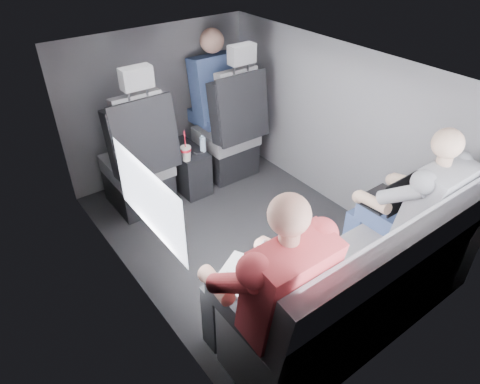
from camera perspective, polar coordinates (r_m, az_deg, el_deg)
floor at (r=3.39m, az=0.83°, el=-5.92°), size 2.60×2.60×0.00m
ceiling at (r=2.71m, az=1.07°, el=16.36°), size 2.60×2.60×0.00m
panel_left at (r=2.63m, az=-14.82°, el=-2.11°), size 0.02×2.60×1.35m
panel_right at (r=3.55m, az=12.65°, el=8.29°), size 0.02×2.60×1.35m
panel_front at (r=3.99m, az=-10.74°, el=11.51°), size 1.80×0.02×1.35m
panel_back at (r=2.31m, az=21.24°, el=-9.50°), size 1.80×0.02×1.35m
side_window at (r=2.28m, az=-12.10°, el=-1.02°), size 0.02×0.75×0.42m
seatbelt at (r=3.66m, az=0.13°, el=12.09°), size 0.35×0.11×0.59m
front_seat_left at (r=3.57m, az=-13.20°, el=3.36°), size 0.52×0.58×1.26m
front_seat_right at (r=3.95m, az=-1.36°, el=7.47°), size 0.52×0.58×1.26m
center_console at (r=3.87m, az=-7.10°, el=3.18°), size 0.24×0.48×0.41m
rear_bench at (r=2.65m, az=15.36°, el=-12.57°), size 1.60×0.57×0.92m
soda_cup at (r=3.56m, az=-7.22°, el=5.21°), size 0.09×0.09×0.27m
water_bottle at (r=3.68m, az=-4.98°, el=6.37°), size 0.05×0.05×0.15m
laptop_white at (r=2.19m, az=0.85°, el=-11.00°), size 0.36×0.39×0.22m
laptop_black at (r=2.87m, az=19.17°, el=-0.67°), size 0.30×0.27×0.22m
passenger_rear_left at (r=2.12m, az=3.75°, el=-12.80°), size 0.52×0.63×1.24m
passenger_rear_right at (r=2.85m, az=21.78°, el=-1.94°), size 0.48×0.61×1.19m
passenger_front_right at (r=4.01m, az=-3.51°, el=13.41°), size 0.42×0.42×0.87m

